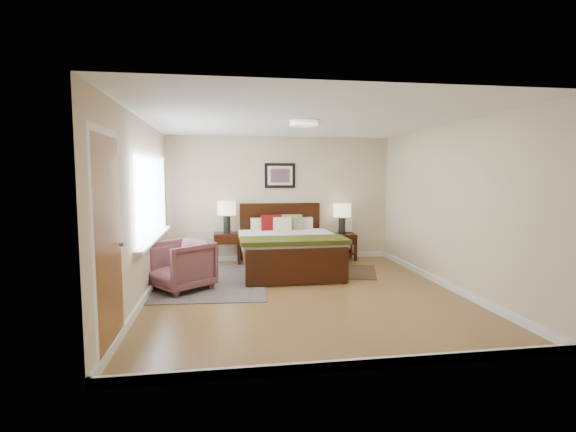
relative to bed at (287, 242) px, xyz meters
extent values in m
plane|color=brown|center=(0.01, -1.45, -0.53)|extent=(5.00, 5.00, 0.00)
cube|color=beige|center=(0.01, 1.05, 0.72)|extent=(4.50, 0.04, 2.50)
cube|color=beige|center=(0.01, -3.95, 0.72)|extent=(4.50, 0.04, 2.50)
cube|color=beige|center=(-2.24, -1.45, 0.72)|extent=(0.04, 5.00, 2.50)
cube|color=beige|center=(2.26, -1.45, 0.72)|extent=(0.04, 5.00, 2.50)
cube|color=white|center=(0.01, -1.45, 1.97)|extent=(4.50, 5.00, 0.02)
cube|color=silver|center=(-2.22, -0.75, 0.87)|extent=(0.02, 2.72, 1.32)
cube|color=silver|center=(-2.20, -0.75, 0.87)|extent=(0.01, 2.60, 1.20)
cube|color=silver|center=(-2.17, -0.75, 0.24)|extent=(0.10, 2.72, 0.04)
cube|color=silver|center=(-2.22, -3.20, 0.56)|extent=(0.01, 1.00, 2.18)
cube|color=brown|center=(-2.21, -3.20, 0.52)|extent=(0.01, 0.90, 2.10)
cylinder|color=#999999|center=(-2.19, -2.82, 0.47)|extent=(0.04, 0.04, 0.04)
cylinder|color=white|center=(0.01, -1.45, 1.93)|extent=(0.40, 0.40, 0.07)
cylinder|color=beige|center=(0.01, -1.45, 1.97)|extent=(0.44, 0.44, 0.01)
cube|color=black|center=(0.00, 1.01, 0.06)|extent=(1.63, 0.06, 1.14)
cube|color=black|center=(0.00, -1.06, -0.22)|extent=(1.63, 0.06, 0.57)
cube|color=black|center=(-0.78, -0.03, -0.20)|extent=(0.06, 2.04, 0.18)
cube|color=black|center=(0.78, -0.03, -0.20)|extent=(0.06, 2.04, 0.18)
cube|color=silver|center=(0.00, -0.03, -0.07)|extent=(1.53, 2.02, 0.22)
cube|color=silver|center=(0.00, -0.13, 0.08)|extent=(1.71, 1.79, 0.10)
cube|color=#353A10|center=(0.00, -0.70, 0.14)|extent=(1.75, 0.70, 0.07)
cube|color=silver|center=(-0.36, 0.77, 0.23)|extent=(0.51, 0.18, 0.27)
cube|color=silver|center=(0.36, 0.77, 0.23)|extent=(0.51, 0.18, 0.27)
cube|color=#600B0A|center=(-0.22, 0.65, 0.27)|extent=(0.40, 0.17, 0.33)
cube|color=olive|center=(0.18, 0.65, 0.27)|extent=(0.40, 0.16, 0.33)
cube|color=beige|center=(-0.02, 0.57, 0.25)|extent=(0.35, 0.13, 0.29)
cube|color=black|center=(0.00, 1.02, 1.19)|extent=(0.62, 0.03, 0.50)
cube|color=silver|center=(0.00, 1.00, 1.19)|extent=(0.50, 0.01, 0.38)
cube|color=#A52D23|center=(0.00, 0.99, 1.19)|extent=(0.38, 0.01, 0.28)
cube|color=black|center=(-1.07, 0.82, 0.05)|extent=(0.51, 0.46, 0.05)
cube|color=black|center=(-1.30, 0.62, -0.25)|extent=(0.05, 0.05, 0.56)
cube|color=black|center=(-0.85, 0.62, -0.25)|extent=(0.05, 0.05, 0.56)
cube|color=black|center=(-1.30, 1.01, -0.25)|extent=(0.05, 0.05, 0.56)
cube|color=black|center=(-0.85, 1.01, -0.25)|extent=(0.05, 0.05, 0.56)
cube|color=black|center=(-1.07, 0.60, -0.05)|extent=(0.45, 0.03, 0.14)
cube|color=black|center=(1.25, 0.82, -0.02)|extent=(0.54, 0.40, 0.05)
cube|color=black|center=(1.01, 0.64, -0.28)|extent=(0.05, 0.05, 0.49)
cube|color=black|center=(1.49, 0.64, -0.28)|extent=(0.05, 0.05, 0.49)
cube|color=black|center=(1.01, 0.99, -0.28)|extent=(0.05, 0.05, 0.49)
cube|color=black|center=(1.49, 0.99, -0.28)|extent=(0.05, 0.05, 0.49)
cube|color=black|center=(1.25, 0.63, -0.12)|extent=(0.48, 0.03, 0.14)
cube|color=black|center=(1.25, 0.82, -0.39)|extent=(0.48, 0.34, 0.03)
cube|color=black|center=(1.25, 0.82, -0.36)|extent=(0.20, 0.25, 0.03)
cube|color=black|center=(1.25, 0.82, -0.32)|extent=(0.20, 0.25, 0.03)
cube|color=black|center=(1.25, 0.82, -0.29)|extent=(0.20, 0.25, 0.03)
cube|color=black|center=(1.25, 0.82, -0.25)|extent=(0.20, 0.25, 0.03)
cube|color=black|center=(1.25, 0.82, -0.22)|extent=(0.20, 0.25, 0.03)
cylinder|color=black|center=(-1.07, 0.82, 0.24)|extent=(0.14, 0.14, 0.32)
cylinder|color=black|center=(-1.07, 0.82, 0.42)|extent=(0.02, 0.02, 0.06)
cylinder|color=beige|center=(-1.07, 0.82, 0.56)|extent=(0.36, 0.36, 0.26)
cylinder|color=black|center=(1.25, 0.82, 0.17)|extent=(0.14, 0.14, 0.32)
cylinder|color=black|center=(1.25, 0.82, 0.35)|extent=(0.02, 0.02, 0.06)
cylinder|color=beige|center=(1.25, 0.82, 0.49)|extent=(0.36, 0.36, 0.26)
imported|color=brown|center=(-1.79, -1.00, -0.16)|extent=(1.13, 1.13, 0.74)
cube|color=#0C0B3B|center=(-1.34, -0.58, -0.52)|extent=(1.87, 2.53, 0.01)
cube|color=black|center=(1.17, -0.28, -0.52)|extent=(1.05, 1.30, 0.01)
camera|label=1|loc=(-1.11, -7.36, 1.19)|focal=26.00mm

